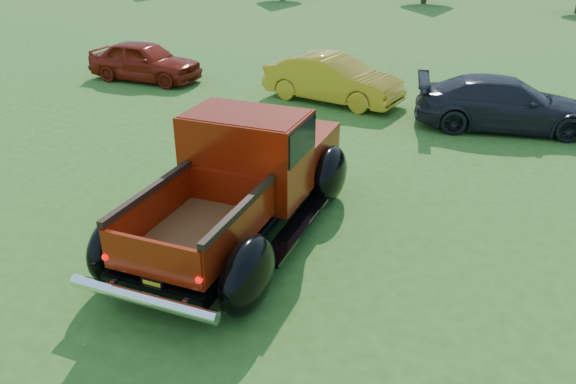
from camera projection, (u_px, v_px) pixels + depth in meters
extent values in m
plane|color=#2F5317|center=(262.00, 244.00, 9.45)|extent=(120.00, 120.00, 0.00)
cylinder|color=black|center=(127.00, 254.00, 8.33)|extent=(0.28, 0.89, 0.89)
cylinder|color=black|center=(242.00, 282.00, 7.70)|extent=(0.28, 0.89, 0.89)
cylinder|color=black|center=(235.00, 166.00, 11.30)|extent=(0.28, 0.89, 0.89)
cylinder|color=black|center=(324.00, 180.00, 10.67)|extent=(0.28, 0.89, 0.89)
cube|color=black|center=(239.00, 208.00, 9.53)|extent=(1.64, 5.26, 0.22)
cube|color=maroon|center=(280.00, 147.00, 10.86)|extent=(1.92, 1.70, 0.69)
cube|color=silver|center=(296.00, 133.00, 11.58)|extent=(1.78, 0.10, 0.56)
cube|color=maroon|center=(247.00, 155.00, 9.48)|extent=(2.00, 1.31, 1.45)
cube|color=black|center=(246.00, 133.00, 9.31)|extent=(2.04, 1.20, 0.56)
cube|color=maroon|center=(246.00, 116.00, 9.18)|extent=(1.91, 1.20, 0.09)
cube|color=brown|center=(197.00, 238.00, 8.28)|extent=(1.54, 2.25, 0.06)
cube|color=maroon|center=(151.00, 212.00, 8.40)|extent=(0.09, 2.23, 0.58)
cube|color=maroon|center=(242.00, 230.00, 7.90)|extent=(0.09, 2.23, 0.58)
cube|color=maroon|center=(230.00, 190.00, 9.08)|extent=(1.50, 0.08, 0.58)
cube|color=maroon|center=(151.00, 259.00, 7.23)|extent=(1.50, 0.09, 0.58)
cube|color=black|center=(149.00, 191.00, 8.25)|extent=(0.14, 2.23, 0.10)
cube|color=black|center=(241.00, 208.00, 7.75)|extent=(0.14, 2.23, 0.10)
ellipsoid|color=black|center=(120.00, 245.00, 8.31)|extent=(0.53, 1.19, 0.98)
ellipsoid|color=black|center=(249.00, 275.00, 7.61)|extent=(0.53, 1.19, 0.98)
ellipsoid|color=black|center=(229.00, 159.00, 11.28)|extent=(0.53, 1.19, 0.98)
ellipsoid|color=black|center=(330.00, 175.00, 10.58)|extent=(0.53, 1.19, 0.98)
cube|color=black|center=(184.00, 206.00, 9.89)|extent=(0.39, 2.34, 0.07)
cube|color=black|center=(296.00, 228.00, 9.19)|extent=(0.39, 2.34, 0.07)
cylinder|color=silver|center=(142.00, 298.00, 7.18)|extent=(2.17, 0.21, 0.18)
cube|color=black|center=(152.00, 285.00, 7.35)|extent=(0.33, 0.02, 0.17)
cube|color=gold|center=(152.00, 285.00, 7.34)|extent=(0.27, 0.02, 0.11)
sphere|color=#CC0505|center=(106.00, 257.00, 7.48)|extent=(0.10, 0.10, 0.10)
sphere|color=#CC0505|center=(199.00, 280.00, 7.01)|extent=(0.10, 0.10, 0.10)
imported|color=maroon|center=(145.00, 61.00, 18.68)|extent=(3.85, 1.55, 1.31)
imported|color=gold|center=(333.00, 79.00, 16.49)|extent=(4.29, 2.11, 1.35)
imported|color=black|center=(505.00, 104.00, 14.38)|extent=(4.79, 2.68, 1.31)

